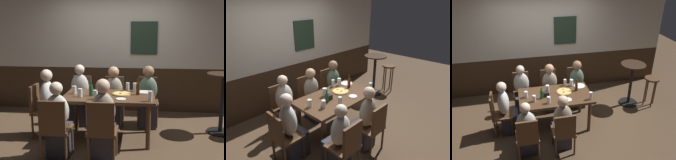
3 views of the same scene
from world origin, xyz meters
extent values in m
plane|color=#4C3826|center=(0.00, 0.00, 0.00)|extent=(12.00, 12.00, 0.00)
cube|color=#3D2819|center=(0.00, 1.65, 0.47)|extent=(6.40, 0.10, 0.95)
cube|color=beige|center=(0.00, 1.65, 1.77)|extent=(6.40, 0.10, 1.65)
cube|color=#233828|center=(0.56, 1.58, 1.59)|extent=(0.56, 0.03, 0.68)
cube|color=#472D1C|center=(0.00, 0.00, 0.71)|extent=(1.45, 0.84, 0.05)
cylinder|color=#472D1C|center=(-0.63, -0.34, 0.34)|extent=(0.07, 0.07, 0.69)
cylinder|color=#472D1C|center=(0.63, -0.34, 0.34)|extent=(0.07, 0.07, 0.69)
cylinder|color=#472D1C|center=(-0.63, 0.34, 0.34)|extent=(0.07, 0.07, 0.69)
cylinder|color=#472D1C|center=(0.63, 0.34, 0.34)|extent=(0.07, 0.07, 0.69)
cube|color=#513521|center=(0.64, 0.76, 0.43)|extent=(0.40, 0.40, 0.04)
cube|color=#513521|center=(0.64, 0.94, 0.67)|extent=(0.36, 0.04, 0.43)
cylinder|color=#513521|center=(0.81, 0.59, 0.21)|extent=(0.04, 0.04, 0.41)
cylinder|color=#513521|center=(0.47, 0.59, 0.21)|extent=(0.04, 0.04, 0.41)
cylinder|color=#513521|center=(0.81, 0.93, 0.21)|extent=(0.04, 0.04, 0.41)
cylinder|color=#513521|center=(0.47, 0.93, 0.21)|extent=(0.04, 0.04, 0.41)
cube|color=#513521|center=(-1.07, 0.00, 0.43)|extent=(0.40, 0.40, 0.04)
cube|color=#513521|center=(-1.25, 0.00, 0.67)|extent=(0.04, 0.36, 0.43)
cylinder|color=#513521|center=(-0.90, 0.17, 0.21)|extent=(0.04, 0.04, 0.41)
cylinder|color=#513521|center=(-0.90, -0.17, 0.21)|extent=(0.04, 0.04, 0.41)
cylinder|color=#513521|center=(-1.24, 0.17, 0.21)|extent=(0.04, 0.04, 0.41)
cylinder|color=#513521|center=(-1.24, -0.17, 0.21)|extent=(0.04, 0.04, 0.41)
cube|color=#513521|center=(-0.64, -0.76, 0.43)|extent=(0.40, 0.40, 0.04)
cube|color=#513521|center=(-0.64, -0.94, 0.67)|extent=(0.36, 0.04, 0.43)
cylinder|color=#513521|center=(-0.81, -0.59, 0.21)|extent=(0.04, 0.04, 0.41)
cylinder|color=#513521|center=(-0.47, -0.59, 0.21)|extent=(0.04, 0.04, 0.41)
cylinder|color=#513521|center=(-0.81, -0.93, 0.21)|extent=(0.04, 0.04, 0.41)
cylinder|color=#513521|center=(-0.47, -0.93, 0.21)|extent=(0.04, 0.04, 0.41)
cube|color=#513521|center=(-0.64, 0.76, 0.43)|extent=(0.40, 0.40, 0.04)
cube|color=#513521|center=(-0.64, 0.94, 0.67)|extent=(0.36, 0.04, 0.43)
cylinder|color=#513521|center=(-0.47, 0.59, 0.21)|extent=(0.04, 0.04, 0.41)
cylinder|color=#513521|center=(-0.81, 0.59, 0.21)|extent=(0.04, 0.04, 0.41)
cylinder|color=#513521|center=(-0.47, 0.93, 0.21)|extent=(0.04, 0.04, 0.41)
cylinder|color=#513521|center=(-0.81, 0.93, 0.21)|extent=(0.04, 0.04, 0.41)
cube|color=#513521|center=(0.00, 0.76, 0.43)|extent=(0.40, 0.40, 0.04)
cube|color=#513521|center=(0.00, 0.94, 0.67)|extent=(0.36, 0.04, 0.43)
cylinder|color=#513521|center=(0.17, 0.59, 0.21)|extent=(0.04, 0.04, 0.41)
cylinder|color=#513521|center=(-0.17, 0.59, 0.21)|extent=(0.04, 0.04, 0.41)
cylinder|color=#513521|center=(0.17, 0.93, 0.21)|extent=(0.04, 0.04, 0.41)
cylinder|color=#513521|center=(-0.17, 0.93, 0.21)|extent=(0.04, 0.04, 0.41)
cube|color=#513521|center=(0.00, -0.76, 0.43)|extent=(0.40, 0.40, 0.04)
cube|color=#513521|center=(0.00, -0.94, 0.67)|extent=(0.36, 0.04, 0.43)
cylinder|color=#513521|center=(-0.17, -0.59, 0.21)|extent=(0.04, 0.04, 0.41)
cylinder|color=#513521|center=(0.17, -0.59, 0.21)|extent=(0.04, 0.04, 0.41)
cylinder|color=#513521|center=(-0.17, -0.93, 0.21)|extent=(0.04, 0.04, 0.41)
cylinder|color=#513521|center=(0.17, -0.93, 0.21)|extent=(0.04, 0.04, 0.41)
cube|color=#2D2D38|center=(0.64, 0.63, 0.23)|extent=(0.32, 0.34, 0.45)
ellipsoid|color=#56705B|center=(0.64, 0.72, 0.69)|extent=(0.34, 0.22, 0.48)
sphere|color=#936B4C|center=(0.64, 0.72, 1.03)|extent=(0.21, 0.21, 0.21)
cube|color=#2D2D38|center=(-0.94, 0.00, 0.23)|extent=(0.34, 0.32, 0.45)
ellipsoid|color=silver|center=(-1.03, 0.00, 0.71)|extent=(0.22, 0.34, 0.51)
sphere|color=beige|center=(-1.03, 0.00, 1.05)|extent=(0.19, 0.19, 0.19)
cube|color=#2D2D38|center=(-0.64, -0.63, 0.23)|extent=(0.32, 0.34, 0.45)
ellipsoid|color=beige|center=(-0.64, -0.72, 0.68)|extent=(0.34, 0.22, 0.47)
sphere|color=beige|center=(-0.64, -0.72, 1.00)|extent=(0.18, 0.18, 0.18)
cube|color=#2D2D38|center=(-0.64, 0.63, 0.23)|extent=(0.32, 0.34, 0.45)
ellipsoid|color=beige|center=(-0.64, 0.72, 0.70)|extent=(0.34, 0.22, 0.50)
sphere|color=beige|center=(-0.64, 0.72, 1.04)|extent=(0.19, 0.19, 0.19)
cube|color=#2D2D38|center=(0.00, 0.63, 0.23)|extent=(0.32, 0.34, 0.45)
ellipsoid|color=tan|center=(0.00, 0.72, 0.68)|extent=(0.34, 0.22, 0.46)
sphere|color=tan|center=(0.00, 0.72, 1.00)|extent=(0.20, 0.20, 0.20)
cube|color=#2D2D38|center=(0.00, -0.63, 0.23)|extent=(0.32, 0.34, 0.45)
ellipsoid|color=tan|center=(0.00, -0.72, 0.70)|extent=(0.34, 0.22, 0.51)
sphere|color=#DBB293|center=(0.00, -0.72, 1.05)|extent=(0.19, 0.19, 0.19)
cylinder|color=tan|center=(0.20, 0.08, 0.75)|extent=(0.31, 0.31, 0.02)
cylinder|color=#DBB760|center=(0.20, 0.08, 0.76)|extent=(0.27, 0.27, 0.01)
cylinder|color=maroon|center=(0.18, 0.03, 0.77)|extent=(0.03, 0.03, 0.00)
cylinder|color=maroon|center=(0.19, 0.15, 0.77)|extent=(0.03, 0.03, 0.00)
cylinder|color=maroon|center=(0.19, 0.04, 0.77)|extent=(0.03, 0.03, 0.00)
cylinder|color=silver|center=(0.41, 0.31, 0.81)|extent=(0.07, 0.07, 0.15)
cylinder|color=silver|center=(0.41, 0.31, 0.77)|extent=(0.07, 0.07, 0.07)
cylinder|color=silver|center=(0.28, 0.36, 0.81)|extent=(0.06, 0.06, 0.14)
cylinder|color=gold|center=(0.28, 0.36, 0.80)|extent=(0.05, 0.05, 0.12)
cylinder|color=silver|center=(-0.17, -0.26, 0.81)|extent=(0.06, 0.06, 0.14)
cylinder|color=#B26623|center=(-0.17, -0.26, 0.80)|extent=(0.06, 0.06, 0.11)
cylinder|color=silver|center=(0.64, -0.30, 0.82)|extent=(0.07, 0.07, 0.16)
cylinder|color=#331E14|center=(0.64, -0.30, 0.77)|extent=(0.06, 0.06, 0.06)
cylinder|color=silver|center=(-0.58, 0.04, 0.81)|extent=(0.07, 0.07, 0.13)
cylinder|color=#B26623|center=(-0.58, 0.04, 0.77)|extent=(0.06, 0.06, 0.06)
cylinder|color=silver|center=(-0.13, 0.16, 0.82)|extent=(0.08, 0.08, 0.15)
cylinder|color=gold|center=(-0.13, 0.16, 0.78)|extent=(0.07, 0.07, 0.09)
cylinder|color=silver|center=(-0.44, -0.15, 0.81)|extent=(0.07, 0.07, 0.13)
cylinder|color=#331E14|center=(-0.44, -0.15, 0.79)|extent=(0.06, 0.06, 0.11)
cylinder|color=#194723|center=(-0.28, -0.06, 0.83)|extent=(0.06, 0.06, 0.17)
cylinder|color=#194723|center=(-0.28, -0.06, 0.95)|extent=(0.03, 0.03, 0.07)
cylinder|color=#42230F|center=(0.46, 0.09, 0.84)|extent=(0.06, 0.06, 0.19)
cylinder|color=#42230F|center=(0.46, 0.09, 0.97)|extent=(0.03, 0.03, 0.07)
cylinder|color=white|center=(0.57, 0.25, 0.75)|extent=(0.24, 0.24, 0.01)
cylinder|color=white|center=(0.21, -0.23, 0.75)|extent=(0.15, 0.15, 0.01)
cube|color=black|center=(-0.18, 0.00, 0.79)|extent=(0.11, 0.09, 0.09)
cylinder|color=black|center=(1.90, 0.45, 0.01)|extent=(0.44, 0.44, 0.03)
cylinder|color=black|center=(1.90, 0.45, 0.53)|extent=(0.07, 0.07, 0.99)
cylinder|color=black|center=(1.90, 0.45, 1.04)|extent=(0.56, 0.56, 0.03)
camera|label=1|loc=(0.50, -4.22, 1.81)|focal=43.67mm
camera|label=2|loc=(-2.40, -2.36, 2.42)|focal=32.89mm
camera|label=3|loc=(-0.70, -4.04, 3.22)|focal=38.03mm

